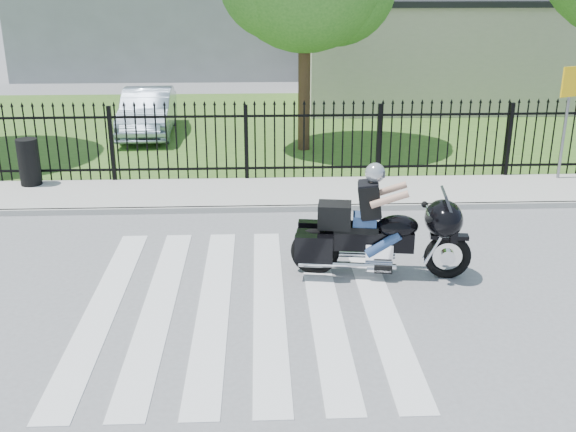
{
  "coord_description": "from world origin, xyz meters",
  "views": [
    {
      "loc": [
        0.29,
        -8.82,
        4.56
      ],
      "look_at": [
        0.72,
        0.97,
        1.0
      ],
      "focal_mm": 42.0,
      "sensor_mm": 36.0,
      "label": 1
    }
  ],
  "objects_px": {
    "motorcycle_rider": "(376,229)",
    "litter_bin": "(29,162)",
    "parked_car": "(148,112)",
    "traffic_sign": "(569,100)"
  },
  "relations": [
    {
      "from": "motorcycle_rider",
      "to": "parked_car",
      "type": "bearing_deg",
      "value": 124.92
    },
    {
      "from": "motorcycle_rider",
      "to": "traffic_sign",
      "type": "relative_size",
      "value": 1.13
    },
    {
      "from": "parked_car",
      "to": "litter_bin",
      "type": "distance_m",
      "value": 5.59
    },
    {
      "from": "motorcycle_rider",
      "to": "parked_car",
      "type": "xyz_separation_m",
      "value": [
        -5.08,
        10.06,
        -0.09
      ]
    },
    {
      "from": "motorcycle_rider",
      "to": "litter_bin",
      "type": "xyz_separation_m",
      "value": [
        -6.87,
        4.77,
        -0.14
      ]
    },
    {
      "from": "litter_bin",
      "to": "parked_car",
      "type": "bearing_deg",
      "value": 71.23
    },
    {
      "from": "parked_car",
      "to": "litter_bin",
      "type": "height_order",
      "value": "parked_car"
    },
    {
      "from": "motorcycle_rider",
      "to": "litter_bin",
      "type": "height_order",
      "value": "motorcycle_rider"
    },
    {
      "from": "motorcycle_rider",
      "to": "litter_bin",
      "type": "bearing_deg",
      "value": 153.39
    },
    {
      "from": "traffic_sign",
      "to": "litter_bin",
      "type": "relative_size",
      "value": 2.45
    }
  ]
}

